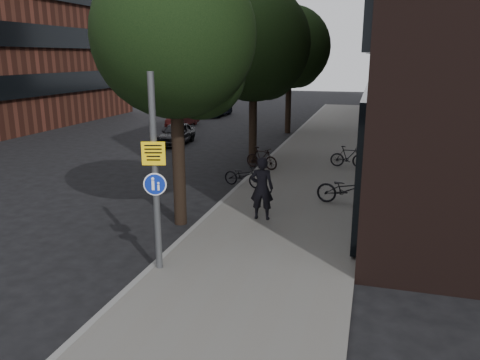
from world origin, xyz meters
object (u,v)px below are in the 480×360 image
(pedestrian, at_px, (262,188))
(parked_bike_facade_near, at_px, (346,190))
(signpost, at_px, (155,174))
(parked_car_near, at_px, (176,133))

(pedestrian, height_order, parked_bike_facade_near, pedestrian)
(signpost, height_order, pedestrian, signpost)
(signpost, height_order, parked_car_near, signpost)
(signpost, bearing_deg, parked_car_near, 96.44)
(signpost, relative_size, parked_car_near, 1.25)
(signpost, relative_size, pedestrian, 2.33)
(pedestrian, bearing_deg, parked_bike_facade_near, -142.24)
(parked_car_near, bearing_deg, parked_bike_facade_near, -47.07)
(signpost, bearing_deg, parked_bike_facade_near, 41.90)
(pedestrian, height_order, parked_car_near, pedestrian)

